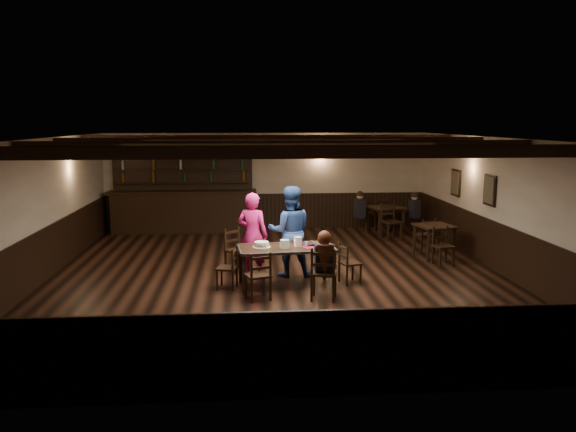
{
  "coord_description": "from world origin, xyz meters",
  "views": [
    {
      "loc": [
        -0.64,
        -10.74,
        3.02
      ],
      "look_at": [
        0.22,
        0.2,
        1.16
      ],
      "focal_mm": 35.0,
      "sensor_mm": 36.0,
      "label": 1
    }
  ],
  "objects": [
    {
      "name": "room_shell",
      "position": [
        0.01,
        0.04,
        1.75
      ],
      "size": [
        9.02,
        10.02,
        2.71
      ],
      "color": "beige",
      "rests_on": "ground"
    },
    {
      "name": "plate_stack_b",
      "position": [
        0.34,
        -0.7,
        0.84
      ],
      "size": [
        0.15,
        0.15,
        0.18
      ],
      "primitive_type": "cylinder",
      "color": "white",
      "rests_on": "dining_table"
    },
    {
      "name": "woman_pink",
      "position": [
        -0.48,
        -0.02,
        0.83
      ],
      "size": [
        0.71,
        0.6,
        1.67
      ],
      "primitive_type": "imported",
      "rotation": [
        0.0,
        0.0,
        2.76
      ],
      "color": "#EE2597",
      "rests_on": "ground"
    },
    {
      "name": "plate_stack_a",
      "position": [
        0.08,
        -0.85,
        0.83
      ],
      "size": [
        0.16,
        0.16,
        0.15
      ],
      "primitive_type": "cylinder",
      "color": "white",
      "rests_on": "dining_table"
    },
    {
      "name": "ground",
      "position": [
        0.0,
        0.0,
        0.0
      ],
      "size": [
        10.0,
        10.0,
        0.0
      ],
      "primitive_type": "plane",
      "color": "black",
      "rests_on": "ground"
    },
    {
      "name": "tea_light",
      "position": [
        0.11,
        -0.64,
        0.78
      ],
      "size": [
        0.05,
        0.05,
        0.06
      ],
      "color": "#A5A8AD",
      "rests_on": "dining_table"
    },
    {
      "name": "bar_counter",
      "position": [
        -2.32,
        4.72,
        0.73
      ],
      "size": [
        4.01,
        0.7,
        2.2
      ],
      "color": "black",
      "rests_on": "ground"
    },
    {
      "name": "back_table_b",
      "position": [
        3.12,
        3.91,
        0.65
      ],
      "size": [
        1.08,
        1.08,
        0.75
      ],
      "color": "black",
      "rests_on": "ground"
    },
    {
      "name": "seated_person",
      "position": [
        0.7,
        -1.56,
        0.81
      ],
      "size": [
        0.32,
        0.47,
        0.77
      ],
      "color": "black",
      "rests_on": "ground"
    },
    {
      "name": "dining_table",
      "position": [
        0.12,
        -0.75,
        0.68
      ],
      "size": [
        1.82,
        1.03,
        0.75
      ],
      "color": "black",
      "rests_on": "ground"
    },
    {
      "name": "chair_far_pushed",
      "position": [
        -0.84,
        0.46,
        0.51
      ],
      "size": [
        0.56,
        0.56,
        0.87
      ],
      "color": "black",
      "rests_on": "ground"
    },
    {
      "name": "man_blue",
      "position": [
        0.24,
        -0.02,
        0.89
      ],
      "size": [
        0.89,
        0.7,
        1.79
      ],
      "primitive_type": "imported",
      "rotation": [
        0.0,
        0.0,
        3.11
      ],
      "color": "navy",
      "rests_on": "ground"
    },
    {
      "name": "drink_glass",
      "position": [
        0.35,
        -0.59,
        0.81
      ],
      "size": [
        0.07,
        0.07,
        0.12
      ],
      "primitive_type": "cylinder",
      "color": "silver",
      "rests_on": "dining_table"
    },
    {
      "name": "chair_near_left",
      "position": [
        -0.4,
        -1.53,
        0.49
      ],
      "size": [
        0.49,
        0.48,
        0.84
      ],
      "color": "black",
      "rests_on": "ground"
    },
    {
      "name": "chair_end_right",
      "position": [
        1.27,
        -0.63,
        0.45
      ],
      "size": [
        0.44,
        0.45,
        0.77
      ],
      "color": "black",
      "rests_on": "ground"
    },
    {
      "name": "back_table_a",
      "position": [
        3.56,
        1.18,
        0.65
      ],
      "size": [
        0.9,
        0.9,
        0.75
      ],
      "color": "black",
      "rests_on": "ground"
    },
    {
      "name": "chair_end_left",
      "position": [
        -0.91,
        -0.8,
        0.45
      ],
      "size": [
        0.42,
        0.43,
        0.77
      ],
      "color": "black",
      "rests_on": "ground"
    },
    {
      "name": "bg_patron_right",
      "position": [
        3.9,
        3.81,
        0.8
      ],
      "size": [
        0.28,
        0.37,
        0.67
      ],
      "color": "black",
      "rests_on": "ground"
    },
    {
      "name": "cake",
      "position": [
        -0.33,
        -0.75,
        0.8
      ],
      "size": [
        0.33,
        0.33,
        0.1
      ],
      "color": "white",
      "rests_on": "dining_table"
    },
    {
      "name": "chair_near_right",
      "position": [
        0.68,
        -1.62,
        0.54
      ],
      "size": [
        0.52,
        0.5,
        0.93
      ],
      "color": "black",
      "rests_on": "ground"
    },
    {
      "name": "pepper_shaker",
      "position": [
        0.51,
        -0.81,
        0.8
      ],
      "size": [
        0.03,
        0.03,
        0.09
      ],
      "primitive_type": "cylinder",
      "color": "#A5A8AD",
      "rests_on": "dining_table"
    },
    {
      "name": "menu_red",
      "position": [
        0.56,
        -0.76,
        0.75
      ],
      "size": [
        0.4,
        0.38,
        0.0
      ],
      "primitive_type": "cube",
      "rotation": [
        0.0,
        0.0,
        0.6
      ],
      "color": "maroon",
      "rests_on": "dining_table"
    },
    {
      "name": "salt_shaker",
      "position": [
        0.49,
        -0.76,
        0.8
      ],
      "size": [
        0.04,
        0.04,
        0.09
      ],
      "primitive_type": "cylinder",
      "color": "silver",
      "rests_on": "dining_table"
    },
    {
      "name": "menu_blue",
      "position": [
        0.63,
        -0.62,
        0.75
      ],
      "size": [
        0.33,
        0.24,
        0.0
      ],
      "primitive_type": "cube",
      "rotation": [
        0.0,
        0.0,
        -0.03
      ],
      "color": "navy",
      "rests_on": "dining_table"
    },
    {
      "name": "bg_patron_left",
      "position": [
        2.44,
        3.9,
        0.82
      ],
      "size": [
        0.29,
        0.39,
        0.72
      ],
      "color": "black",
      "rests_on": "ground"
    }
  ]
}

